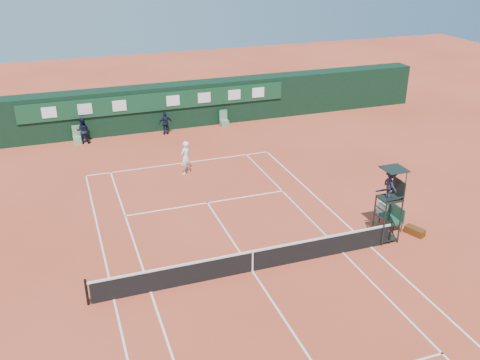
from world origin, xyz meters
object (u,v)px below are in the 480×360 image
Objects in this scene: player at (186,158)px; player_bench at (393,215)px; cooler at (385,208)px; tennis_net at (252,260)px; umpire_chair at (390,190)px.

player_bench is at bearing 91.88° from player.
player_bench reaches higher than cooler.
player reaches higher than player_bench.
tennis_net is 6.67× the size of player.
tennis_net is at bearing -163.02° from cooler.
tennis_net is 7.46m from player_bench.
player is (-7.46, 9.13, 0.37)m from player_bench.
tennis_net is 6.68m from umpire_chair.
cooler is (1.34, 2.02, -2.13)m from umpire_chair.
umpire_chair reaches higher than tennis_net.
player_bench is at bearing 9.32° from tennis_net.
tennis_net is 3.77× the size of umpire_chair.
player is (-0.09, 10.34, 0.46)m from tennis_net.
player_bench is at bearing 41.39° from umpire_chair.
player_bench is 1.23m from cooler.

